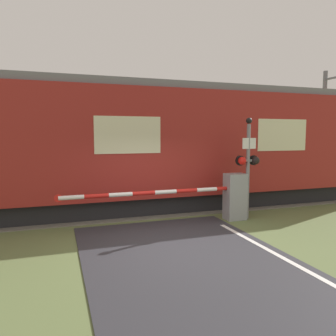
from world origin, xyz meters
TOP-DOWN VIEW (x-y plane):
  - ground_plane at (0.00, 0.00)m, footprint 80.00×80.00m
  - track_bed at (0.00, 3.87)m, footprint 36.00×3.20m
  - train at (-0.49, 3.87)m, footprint 19.49×2.97m
  - crossing_barrier at (2.18, 1.51)m, footprint 5.42×0.44m
  - signal_post at (2.95, 1.47)m, footprint 0.76×0.26m
  - catenary_pole at (9.83, 5.66)m, footprint 0.20×1.90m

SIDE VIEW (x-z plane):
  - ground_plane at x=0.00m, z-range 0.00..0.00m
  - track_bed at x=0.00m, z-range -0.04..0.09m
  - crossing_barrier at x=2.18m, z-range 0.04..1.43m
  - signal_post at x=2.95m, z-range 0.21..3.25m
  - train at x=-0.49m, z-range 0.05..4.24m
  - catenary_pole at x=9.83m, z-range 0.14..5.72m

